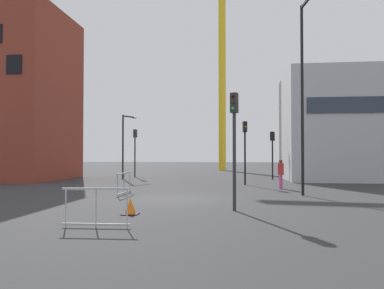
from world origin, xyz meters
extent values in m
plane|color=#333335|center=(0.00, 0.00, 0.00)|extent=(160.00, 160.00, 0.00)
cube|color=brown|center=(-14.22, 11.53, 6.55)|extent=(7.16, 8.38, 13.10)
cube|color=black|center=(-12.07, 7.31, 8.00)|extent=(1.10, 0.06, 1.30)
cube|color=#B7B7BC|center=(13.03, 14.18, 4.13)|extent=(13.04, 7.80, 8.26)
cylinder|color=yellow|center=(1.00, 30.57, 13.34)|extent=(0.90, 0.90, 26.67)
cylinder|color=black|center=(5.90, 2.01, 4.58)|extent=(0.14, 0.14, 9.17)
cube|color=black|center=(6.01, 1.14, 9.07)|extent=(0.33, 1.76, 0.10)
cylinder|color=#2D2D30|center=(-6.11, 12.58, 2.54)|extent=(0.14, 0.14, 5.08)
cube|color=#2D2D30|center=(-5.82, 13.18, 4.98)|extent=(0.68, 1.25, 0.10)
ellipsoid|color=silver|center=(-5.53, 13.79, 4.96)|extent=(0.44, 0.24, 0.16)
cylinder|color=#2D2D30|center=(2.68, -3.39, 1.72)|extent=(0.12, 0.12, 3.43)
cube|color=#2D2D30|center=(2.68, -3.39, 3.78)|extent=(0.30, 0.33, 0.70)
sphere|color=#390605|center=(2.64, -3.56, 4.00)|extent=(0.11, 0.11, 0.11)
sphere|color=#3C2905|center=(2.64, -3.56, 3.78)|extent=(0.11, 0.11, 0.11)
sphere|color=green|center=(2.64, -3.56, 3.56)|extent=(0.11, 0.11, 0.11)
cylinder|color=#2D2D30|center=(-5.93, 15.51, 1.70)|extent=(0.12, 0.12, 3.41)
cube|color=#2D2D30|center=(-5.93, 15.51, 3.76)|extent=(0.36, 0.34, 0.70)
sphere|color=red|center=(-5.77, 15.60, 3.98)|extent=(0.11, 0.11, 0.11)
sphere|color=#3C2905|center=(-5.77, 15.60, 3.76)|extent=(0.11, 0.11, 0.11)
sphere|color=#07330F|center=(-5.77, 15.60, 3.54)|extent=(0.11, 0.11, 0.11)
cylinder|color=black|center=(3.29, 8.27, 1.70)|extent=(0.12, 0.12, 3.40)
cube|color=black|center=(3.29, 8.27, 3.75)|extent=(0.30, 0.33, 0.70)
sphere|color=#390605|center=(3.34, 8.10, 3.97)|extent=(0.11, 0.11, 0.11)
sphere|color=#F2A514|center=(3.34, 8.10, 3.75)|extent=(0.11, 0.11, 0.11)
sphere|color=#07330F|center=(3.34, 8.10, 3.53)|extent=(0.11, 0.11, 0.11)
cylinder|color=black|center=(5.53, 13.72, 1.52)|extent=(0.12, 0.12, 3.03)
cube|color=black|center=(5.53, 13.72, 3.38)|extent=(0.37, 0.37, 0.70)
sphere|color=red|center=(5.65, 13.60, 3.60)|extent=(0.11, 0.11, 0.11)
sphere|color=#3C2905|center=(5.65, 13.60, 3.38)|extent=(0.11, 0.11, 0.11)
sphere|color=#07330F|center=(5.65, 13.60, 3.16)|extent=(0.11, 0.11, 0.11)
cylinder|color=#D14C8C|center=(5.23, 5.48, 0.40)|extent=(0.14, 0.14, 0.80)
cylinder|color=#D14C8C|center=(5.29, 5.67, 0.40)|extent=(0.14, 0.14, 0.80)
cylinder|color=red|center=(5.26, 5.58, 1.13)|extent=(0.34, 0.34, 0.67)
sphere|color=brown|center=(5.26, 5.58, 1.57)|extent=(0.22, 0.22, 0.22)
cube|color=#B2B5BA|center=(-0.97, -7.03, 1.05)|extent=(1.87, 0.12, 0.06)
cube|color=#B2B5BA|center=(-0.97, -7.03, 0.10)|extent=(1.87, 0.12, 0.06)
cylinder|color=#B2B5BA|center=(-1.81, -7.06, 0.53)|extent=(0.04, 0.04, 1.05)
cylinder|color=#B2B5BA|center=(-0.97, -7.03, 0.53)|extent=(0.04, 0.04, 1.05)
cylinder|color=#B2B5BA|center=(-0.14, -7.01, 0.53)|extent=(0.04, 0.04, 1.05)
cube|color=gray|center=(-2.70, 1.37, 1.05)|extent=(0.07, 2.30, 0.06)
cube|color=gray|center=(-2.70, 1.37, 0.10)|extent=(0.07, 2.30, 0.06)
cylinder|color=gray|center=(-2.70, 0.33, 0.53)|extent=(0.04, 0.04, 1.05)
cylinder|color=gray|center=(-2.70, 1.37, 0.53)|extent=(0.04, 0.04, 1.05)
cylinder|color=gray|center=(-2.69, 2.40, 0.53)|extent=(0.04, 0.04, 1.05)
cube|color=black|center=(-0.71, -4.62, 0.01)|extent=(0.53, 0.53, 0.03)
cone|color=orange|center=(-0.71, -4.62, 0.27)|extent=(0.40, 0.40, 0.53)
camera|label=1|loc=(2.77, -17.11, 1.98)|focal=36.45mm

